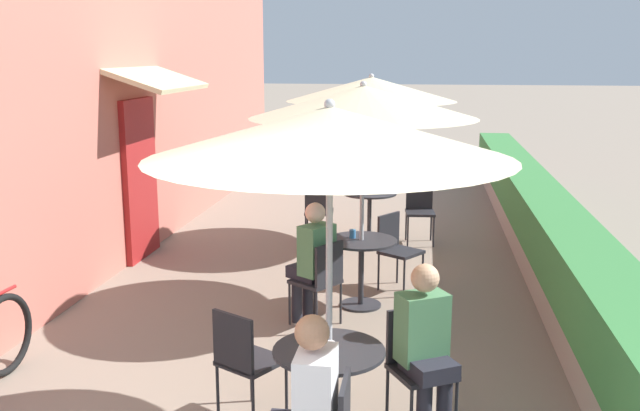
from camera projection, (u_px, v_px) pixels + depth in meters
name	position (u px, v px, depth m)	size (l,w,h in m)	color
cafe_facade_wall	(141.00, 97.00, 9.67)	(0.98, 13.81, 4.20)	#C66B5B
planter_hedge	(535.00, 220.00, 9.29)	(0.60, 12.81, 1.01)	gray
patio_table_near	(329.00, 378.00, 4.79)	(0.76, 0.76, 0.74)	#28282D
patio_umbrella_near	(330.00, 133.00, 4.45)	(2.35, 2.35, 2.40)	#B7B7BC
cafe_chair_near_left	(417.00, 359.00, 5.13)	(0.55, 0.55, 0.87)	#232328
seated_patron_near_left	(426.00, 343.00, 4.99)	(0.48, 0.51, 1.25)	#23232D
cafe_chair_near_right	(244.00, 356.00, 5.17)	(0.55, 0.55, 0.87)	#232328
seated_patron_near_back	(306.00, 408.00, 4.07)	(0.40, 0.34, 1.25)	#23232D
coffee_cup_near	(330.00, 348.00, 4.65)	(0.07, 0.07, 0.09)	white
patio_table_mid	(361.00, 259.00, 7.58)	(0.76, 0.76, 0.74)	#28282D
patio_umbrella_mid	(363.00, 102.00, 7.23)	(2.35, 2.35, 2.40)	#B7B7BC
cafe_chair_mid_left	(396.00, 245.00, 8.15)	(0.56, 0.56, 0.87)	#232328
cafe_chair_mid_right	(321.00, 277.00, 7.01)	(0.56, 0.56, 0.87)	#232328
seated_patron_mid_right	(313.00, 258.00, 7.05)	(0.51, 0.49, 1.25)	#23232D
coffee_cup_mid	(352.00, 234.00, 7.60)	(0.07, 0.07, 0.09)	teal
patio_table_far	(369.00, 207.00, 10.12)	(0.76, 0.76, 0.74)	#28282D
patio_umbrella_far	(371.00, 89.00, 9.77)	(2.35, 2.35, 2.40)	#B7B7BC
cafe_chair_far_left	(319.00, 208.00, 10.08)	(0.44, 0.44, 0.87)	#232328
cafe_chair_far_right	(420.00, 207.00, 10.16)	(0.44, 0.44, 0.87)	#232328
coffee_cup_far	(360.00, 189.00, 10.10)	(0.07, 0.07, 0.09)	teal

